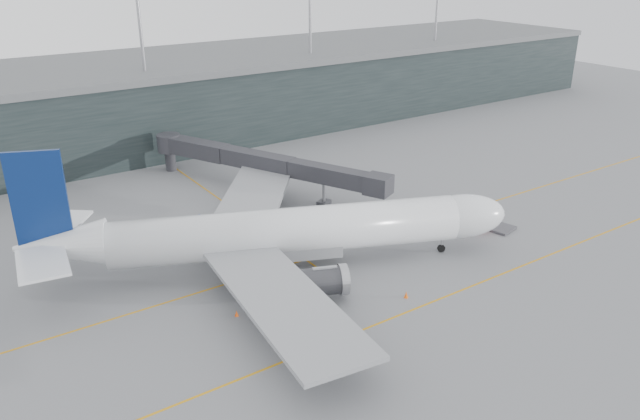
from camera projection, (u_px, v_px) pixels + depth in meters
ground at (254, 258)px, 76.70m from camera, size 320.00×320.00×0.00m
taxiline_a at (270, 270)px, 73.65m from camera, size 160.00×0.25×0.02m
taxiline_b at (351, 334)px, 61.44m from camera, size 160.00×0.25×0.02m
taxiline_lead_main at (220, 199)px, 94.53m from camera, size 0.25×60.00×0.02m
terminal at (105, 106)px, 117.97m from camera, size 240.00×36.00×29.00m
main_aircraft at (284, 232)px, 72.78m from camera, size 54.97×50.74×16.10m
jet_bridge at (261, 156)px, 99.00m from camera, size 20.18×43.37×6.33m
gse_cart at (478, 225)px, 83.82m from camera, size 2.42×1.89×1.45m
baggage_dolly at (502, 229)px, 84.17m from camera, size 3.91×3.40×0.34m
uld_a at (183, 234)px, 80.90m from camera, size 2.44×2.21×1.82m
uld_b at (197, 222)px, 84.43m from camera, size 1.89×1.56×1.63m
uld_c at (227, 220)px, 84.89m from camera, size 2.43×2.12×1.90m
cone_nose at (478, 213)px, 88.94m from camera, size 0.39×0.39×0.62m
cone_wing_stbd at (406, 295)px, 67.79m from camera, size 0.47×0.47×0.74m
cone_wing_port at (257, 210)px, 89.84m from camera, size 0.44×0.44×0.70m
cone_tail at (237, 313)px, 64.42m from camera, size 0.40×0.40×0.64m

